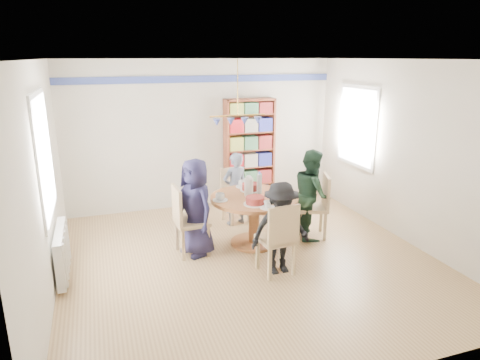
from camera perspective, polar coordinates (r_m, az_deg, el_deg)
name	(u,v)px	position (r m, az deg, el deg)	size (l,w,h in m)	color
ground	(249,259)	(6.09, 1.23, -10.54)	(5.00, 5.00, 0.00)	tan
room_shell	(213,134)	(6.28, -3.64, 6.16)	(5.00, 5.00, 5.00)	white
radiator	(62,252)	(5.93, -22.63, -8.88)	(0.12, 1.00, 0.60)	silver
dining_table	(254,209)	(6.36, 1.88, -3.87)	(1.30, 1.30, 0.75)	#945B30
chair_left	(186,218)	(6.07, -7.25, -5.01)	(0.47, 0.47, 1.01)	tan
chair_right	(318,203)	(6.75, 10.34, -3.04)	(0.56, 0.56, 0.99)	tan
chair_far	(234,192)	(7.31, -0.82, -1.62)	(0.47, 0.47, 0.91)	tan
chair_near	(279,236)	(5.50, 5.23, -7.48)	(0.47, 0.47, 0.98)	tan
person_left	(196,207)	(6.04, -5.92, -3.63)	(0.68, 0.45, 1.40)	#1C1938
person_right	(312,194)	(6.67, 9.55, -1.86)	(0.68, 0.53, 1.40)	black
person_far	(235,189)	(7.10, -0.66, -1.18)	(0.45, 0.30, 1.24)	gray
person_near	(280,228)	(5.54, 5.40, -6.43)	(0.79, 0.46, 1.23)	black
bookshelf	(249,153)	(8.12, 1.25, 3.67)	(0.95, 0.28, 1.99)	brown
tableware	(252,192)	(6.29, 1.59, -1.55)	(1.26, 1.26, 0.33)	white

